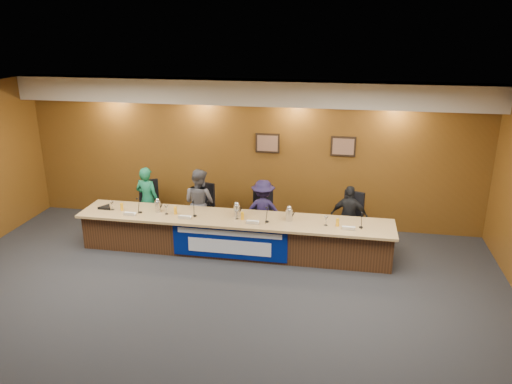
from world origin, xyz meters
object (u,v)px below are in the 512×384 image
at_px(speakerphone, 106,207).
at_px(carafe_mid, 237,211).
at_px(carafe_left, 158,207).
at_px(office_chair_c, 264,216).
at_px(panelist_a, 148,200).
at_px(office_chair_d, 349,222).
at_px(office_chair_a, 150,209).
at_px(dais_body, 234,235).
at_px(panelist_d, 349,217).
at_px(office_chair_b, 201,212).
at_px(panelist_c, 263,210).
at_px(carafe_right, 289,215).
at_px(banner, 229,243).
at_px(panelist_b, 200,203).

bearing_deg(speakerphone, carafe_mid, 1.60).
bearing_deg(carafe_left, office_chair_c, 21.91).
bearing_deg(panelist_a, office_chair_d, -168.35).
distance_m(office_chair_a, office_chair_c, 2.50).
distance_m(dais_body, panelist_d, 2.32).
height_order(panelist_d, office_chair_b, panelist_d).
bearing_deg(panelist_d, panelist_c, 7.95).
height_order(office_chair_a, office_chair_b, same).
height_order(office_chair_a, carafe_mid, carafe_mid).
bearing_deg(panelist_d, office_chair_d, -82.05).
bearing_deg(carafe_left, carafe_right, 0.30).
bearing_deg(carafe_left, office_chair_b, 51.31).
relative_size(carafe_left, carafe_right, 0.95).
relative_size(banner, panelist_b, 1.51).
relative_size(panelist_b, panelist_c, 1.12).
distance_m(panelist_b, panelist_d, 3.09).
distance_m(panelist_a, carafe_mid, 2.20).
xyz_separation_m(banner, panelist_d, (2.20, 1.09, 0.26)).
bearing_deg(panelist_b, office_chair_d, -153.83).
relative_size(office_chair_b, carafe_mid, 2.06).
bearing_deg(dais_body, panelist_b, 142.97).
bearing_deg(office_chair_d, panelist_c, -154.16).
bearing_deg(panelist_d, banner, 34.21).
bearing_deg(carafe_right, office_chair_c, 127.99).
distance_m(banner, panelist_d, 2.47).
distance_m(banner, office_chair_a, 2.36).
height_order(banner, carafe_mid, carafe_mid).
relative_size(dais_body, banner, 2.73).
xyz_separation_m(panelist_c, carafe_right, (0.61, -0.69, 0.22)).
relative_size(dais_body, panelist_a, 4.16).
relative_size(carafe_mid, speakerphone, 0.73).
relative_size(panelist_a, office_chair_a, 3.00).
height_order(banner, office_chair_c, banner).
bearing_deg(speakerphone, dais_body, 1.05).
xyz_separation_m(panelist_c, panelist_d, (1.74, 0.00, -0.01)).
bearing_deg(panelist_b, carafe_right, -174.96).
relative_size(panelist_d, office_chair_c, 2.66).
height_order(office_chair_b, office_chair_c, same).
xyz_separation_m(panelist_c, office_chair_d, (1.74, 0.10, -0.17)).
relative_size(banner, carafe_left, 9.89).
bearing_deg(dais_body, carafe_right, -0.83).
bearing_deg(carafe_right, panelist_b, 160.72).
xyz_separation_m(office_chair_b, carafe_right, (1.96, -0.79, 0.39)).
bearing_deg(office_chair_b, office_chair_d, 12.13).
distance_m(office_chair_d, carafe_mid, 2.31).
xyz_separation_m(dais_body, office_chair_c, (0.46, 0.77, 0.13)).
bearing_deg(panelist_b, office_chair_c, -151.44).
distance_m(panelist_a, panelist_d, 4.24).
bearing_deg(speakerphone, panelist_d, 8.46).
distance_m(panelist_c, office_chair_a, 2.51).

